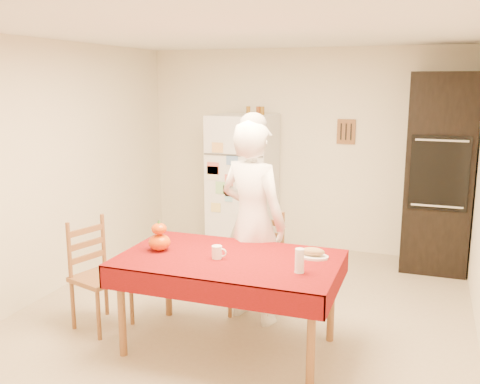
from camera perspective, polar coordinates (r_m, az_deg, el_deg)
The scene contains 17 objects.
floor at distance 5.02m, azimuth 0.25°, elevation -13.01°, with size 4.50×4.50×0.00m, color tan.
room_shell at distance 4.59m, azimuth 0.28°, elevation 5.73°, with size 4.02×4.52×2.51m.
refrigerator at distance 6.67m, azimuth 0.32°, elevation 0.94°, with size 0.75×0.74×1.70m.
oven_cabinet at distance 6.31m, azimuth 20.43°, elevation 1.88°, with size 0.70×0.62×2.20m.
dining_table at distance 4.20m, azimuth -1.16°, elevation -7.87°, with size 1.70×1.00×0.76m.
chair_far at distance 4.91m, azimuth 2.07°, elevation -7.20°, with size 0.47×0.45×0.95m.
chair_left at distance 4.82m, azimuth -15.12°, elevation -8.01°, with size 0.51×0.52×0.95m.
seated_woman at distance 4.67m, azimuth 1.36°, elevation -3.26°, with size 0.65×0.43×1.79m, color white.
coffee_mug at distance 4.14m, azimuth -2.47°, elevation -6.42°, with size 0.08×0.08×0.10m, color white.
pumpkin_lower at distance 4.37m, azimuth -8.58°, elevation -5.33°, with size 0.18×0.18×0.13m, color #C34104.
pumpkin_upper at distance 4.34m, azimuth -8.63°, elevation -3.90°, with size 0.12×0.12×0.09m, color #D84205.
wine_glass at distance 3.86m, azimuth 6.37°, elevation -7.29°, with size 0.07×0.07×0.18m, color white.
bread_plate at distance 4.21m, azimuth 7.79°, elevation -6.83°, with size 0.24×0.24×0.02m, color white.
bread_loaf at distance 4.19m, azimuth 7.81°, elevation -6.31°, with size 0.18×0.10×0.06m, color #A0774E.
spice_jar_left at distance 6.59m, azimuth 0.89°, elevation 8.70°, with size 0.05×0.05×0.10m, color #8B5D19.
spice_jar_mid at distance 6.55m, azimuth 1.96°, elevation 8.67°, with size 0.05×0.05×0.10m, color brown.
spice_jar_right at distance 6.53m, azimuth 2.40°, elevation 8.66°, with size 0.05×0.05×0.10m, color brown.
Camera 1 is at (1.50, -4.30, 2.11)m, focal length 40.00 mm.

